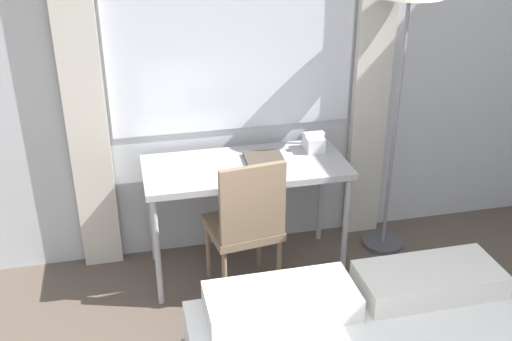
# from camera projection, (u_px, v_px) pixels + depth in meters

# --- Properties ---
(wall_back_with_window) EXTENTS (5.70, 0.13, 2.70)m
(wall_back_with_window) POSITION_uv_depth(u_px,v_px,m) (211.00, 51.00, 3.60)
(wall_back_with_window) COLOR silver
(wall_back_with_window) RESTS_ON ground_plane
(desk) EXTENTS (1.22, 0.55, 0.75)m
(desk) POSITION_uv_depth(u_px,v_px,m) (246.00, 174.00, 3.61)
(desk) COLOR #B2B2B7
(desk) RESTS_ON ground_plane
(desk_chair) EXTENTS (0.45, 0.45, 0.90)m
(desk_chair) POSITION_uv_depth(u_px,v_px,m) (246.00, 221.00, 3.46)
(desk_chair) COLOR #8C7259
(desk_chair) RESTS_ON ground_plane
(standing_lamp) EXTENTS (0.39, 0.39, 1.88)m
(standing_lamp) POSITION_uv_depth(u_px,v_px,m) (409.00, 5.00, 3.45)
(standing_lamp) COLOR #4C4C51
(standing_lamp) RESTS_ON ground_plane
(telephone) EXTENTS (0.13, 0.14, 0.12)m
(telephone) POSITION_uv_depth(u_px,v_px,m) (314.00, 142.00, 3.75)
(telephone) COLOR white
(telephone) RESTS_ON desk
(book) EXTENTS (0.24, 0.22, 0.02)m
(book) POSITION_uv_depth(u_px,v_px,m) (264.00, 158.00, 3.63)
(book) COLOR #4C4238
(book) RESTS_ON desk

